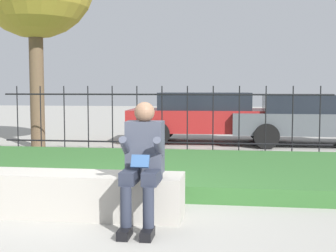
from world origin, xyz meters
TOP-DOWN VIEW (x-y plane):
  - ground_plane at (0.00, 0.00)m, footprint 60.00×60.00m
  - stone_bench at (-0.32, 0.00)m, footprint 2.47×0.54m
  - person_seated_reader at (0.54, -0.31)m, footprint 0.42×0.73m
  - grass_berm at (0.00, 2.43)m, footprint 8.84×3.46m
  - iron_fence at (0.00, 4.60)m, footprint 6.84×0.03m
  - car_parked_center at (0.86, 7.13)m, footprint 4.26×2.00m
  - car_parked_right at (3.48, 6.92)m, footprint 4.14×1.84m

SIDE VIEW (x-z plane):
  - ground_plane at x=0.00m, z-range 0.00..0.00m
  - grass_berm at x=0.00m, z-range 0.00..0.22m
  - stone_bench at x=-0.32m, z-range -0.03..0.46m
  - car_parked_right at x=3.48m, z-range 0.05..1.30m
  - car_parked_center at x=0.86m, z-range 0.05..1.35m
  - person_seated_reader at x=0.54m, z-range 0.07..1.35m
  - iron_fence at x=0.00m, z-range 0.03..1.50m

